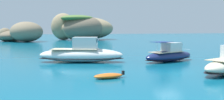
{
  "coord_description": "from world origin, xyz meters",
  "views": [
    {
      "loc": [
        -13.3,
        -21.81,
        4.22
      ],
      "look_at": [
        -1.79,
        12.55,
        1.23
      ],
      "focal_mm": 40.26,
      "sensor_mm": 36.0,
      "label": 1
    }
  ],
  "objects": [
    {
      "name": "ground_plane",
      "position": [
        0.0,
        0.0,
        0.0
      ],
      "size": [
        400.0,
        400.0,
        0.0
      ],
      "primitive_type": "plane",
      "color": "#0C5B7A"
    },
    {
      "name": "islet_large",
      "position": [
        7.3,
        77.57,
        4.85
      ],
      "size": [
        27.17,
        24.83,
        10.62
      ],
      "color": "#9E8966",
      "rests_on": "ground"
    },
    {
      "name": "islet_small",
      "position": [
        -16.13,
        70.36,
        2.67
      ],
      "size": [
        16.88,
        18.13,
        6.82
      ],
      "color": "#756651",
      "rests_on": "ground"
    },
    {
      "name": "motorboat_navy",
      "position": [
        4.34,
        6.97,
        0.84
      ],
      "size": [
        8.74,
        4.89,
        2.62
      ],
      "color": "navy",
      "rests_on": "ground"
    },
    {
      "name": "motorboat_white",
      "position": [
        -6.8,
        9.85,
        1.08
      ],
      "size": [
        11.44,
        6.74,
        3.23
      ],
      "color": "white",
      "rests_on": "ground"
    },
    {
      "name": "dinghy_tender",
      "position": [
        -6.8,
        -1.46,
        0.22
      ],
      "size": [
        2.83,
        1.26,
        0.58
      ],
      "color": "orange",
      "rests_on": "ground"
    }
  ]
}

